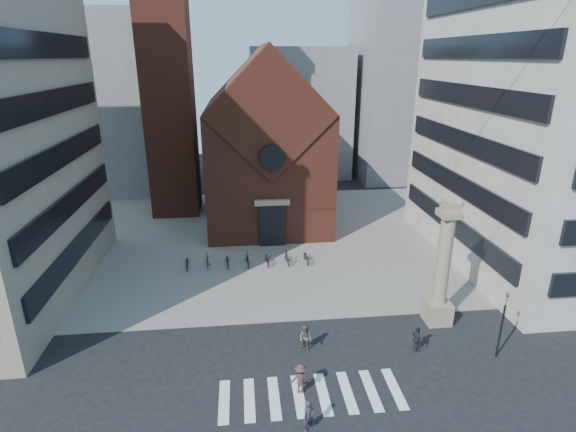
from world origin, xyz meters
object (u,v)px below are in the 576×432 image
at_px(pedestrian_1, 306,338).
at_px(lion_column, 442,275).
at_px(scooter_0, 187,262).
at_px(pedestrian_2, 417,339).
at_px(traffic_light, 502,323).
at_px(pedestrian_0, 309,416).

bearing_deg(pedestrian_1, lion_column, 58.83).
bearing_deg(scooter_0, pedestrian_2, -45.17).
bearing_deg(traffic_light, scooter_0, 144.55).
relative_size(traffic_light, pedestrian_0, 2.55).
height_order(traffic_light, pedestrian_1, traffic_light).
bearing_deg(pedestrian_1, traffic_light, 36.27).
bearing_deg(scooter_0, lion_column, -34.00).
bearing_deg(scooter_0, traffic_light, -40.02).
bearing_deg(pedestrian_2, pedestrian_0, 122.08).
bearing_deg(pedestrian_1, pedestrian_2, 39.08).
bearing_deg(pedestrian_2, traffic_light, -107.08).
distance_m(pedestrian_0, pedestrian_1, 6.16).
bearing_deg(traffic_light, pedestrian_0, -160.15).
relative_size(lion_column, traffic_light, 2.02).
xyz_separation_m(pedestrian_0, scooter_0, (-7.53, 18.18, -0.29)).
xyz_separation_m(pedestrian_1, scooter_0, (-8.27, 12.06, -0.30)).
bearing_deg(pedestrian_0, pedestrian_2, 5.37).
height_order(lion_column, pedestrian_0, lion_column).
distance_m(lion_column, pedestrian_2, 4.70).
height_order(lion_column, pedestrian_1, lion_column).
relative_size(lion_column, pedestrian_1, 5.05).
distance_m(lion_column, pedestrian_1, 9.82).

